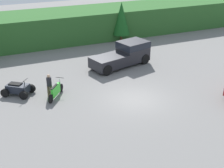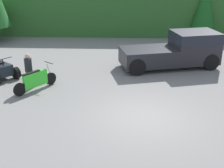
# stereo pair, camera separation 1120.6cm
# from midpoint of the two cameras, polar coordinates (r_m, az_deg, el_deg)

# --- Properties ---
(ground_plane) EXTENTS (80.00, 80.00, 0.00)m
(ground_plane) POSITION_cam_midpoint_polar(r_m,az_deg,el_deg) (16.68, 19.66, -7.50)
(ground_plane) COLOR slate
(hillside_backdrop) EXTENTS (44.00, 6.00, 3.06)m
(hillside_backdrop) POSITION_cam_midpoint_polar(r_m,az_deg,el_deg) (30.90, 11.79, 9.77)
(hillside_backdrop) COLOR #2D6028
(hillside_backdrop) RESTS_ON ground_plane
(tree_mid_left) EXTENTS (1.84, 1.84, 4.19)m
(tree_mid_left) POSITION_cam_midpoint_polar(r_m,az_deg,el_deg) (29.07, 22.96, 9.64)
(tree_mid_left) COLOR brown
(tree_mid_left) RESTS_ON ground_plane
(pickup_truck_second) EXTENTS (5.71, 3.26, 1.98)m
(pickup_truck_second) POSITION_cam_midpoint_polar(r_m,az_deg,el_deg) (22.41, 21.23, 2.79)
(pickup_truck_second) COLOR #232328
(pickup_truck_second) RESTS_ON ground_plane
(dirt_bike) EXTENTS (1.54, 1.95, 1.15)m
(dirt_bike) POSITION_cam_midpoint_polar(r_m,az_deg,el_deg) (17.96, 2.51, -2.26)
(dirt_bike) COLOR black
(dirt_bike) RESTS_ON ground_plane
(rider_person) EXTENTS (0.48, 0.48, 1.68)m
(rider_person) POSITION_cam_midpoint_polar(r_m,az_deg,el_deg) (18.03, 1.39, -0.62)
(rider_person) COLOR brown
(rider_person) RESTS_ON ground_plane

